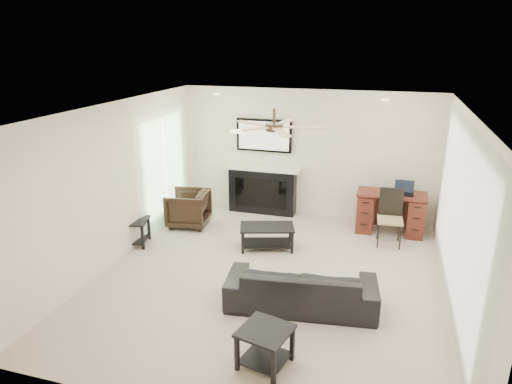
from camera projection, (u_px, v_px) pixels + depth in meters
room_shell at (286, 169)px, 6.30m from camera, size 5.50×5.54×2.52m
sofa at (301, 287)px, 6.00m from camera, size 2.05×1.00×0.58m
armchair at (188, 208)px, 8.63m from camera, size 0.84×0.82×0.68m
coffee_table at (267, 237)px, 7.72m from camera, size 1.01×0.74×0.40m
end_table_near at (265, 347)px, 4.92m from camera, size 0.63×0.63×0.45m
end_table_left at (134, 232)px, 7.86m from camera, size 0.61×0.61×0.45m
fireplace_unit at (262, 168)px, 9.09m from camera, size 1.52×0.34×1.91m
desk at (390, 213)px, 8.30m from camera, size 1.22×0.56×0.76m
desk_chair at (390, 218)px, 7.77m from camera, size 0.44×0.46×0.97m
laptop at (404, 188)px, 8.07m from camera, size 0.33×0.24×0.23m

